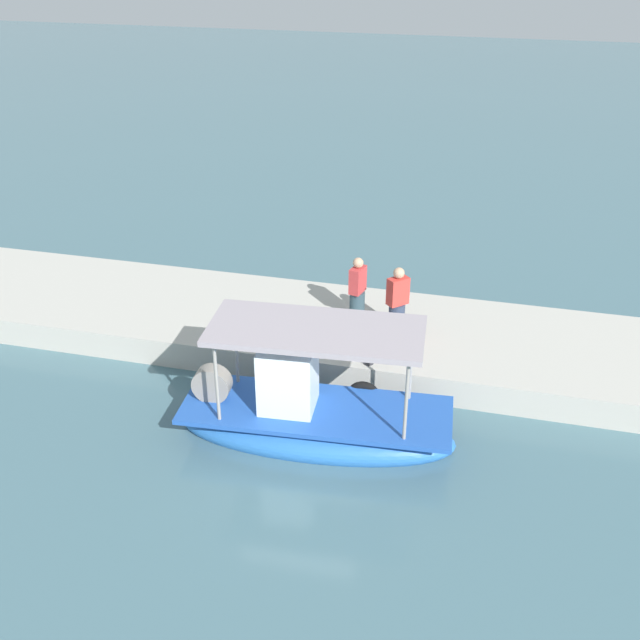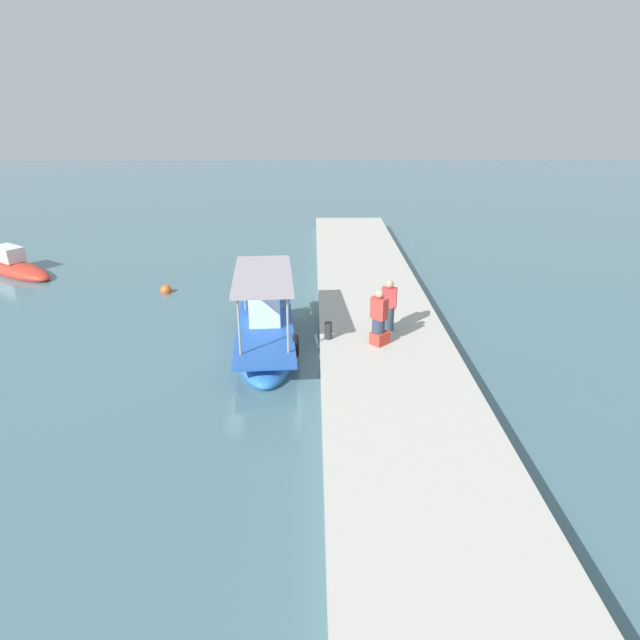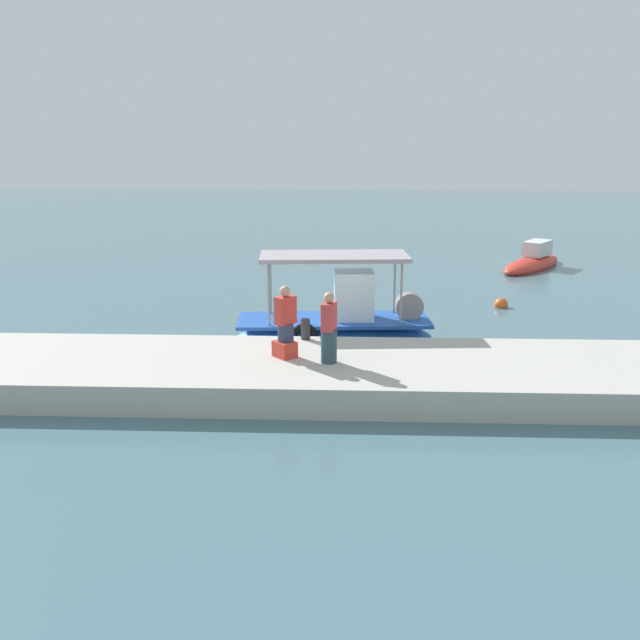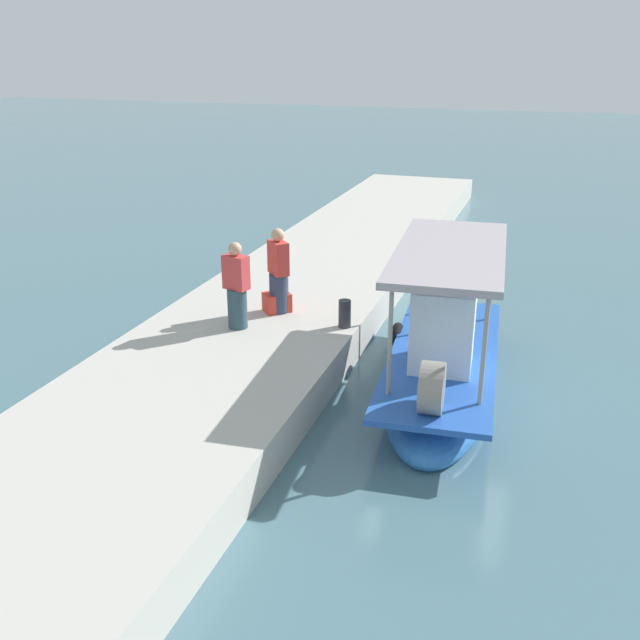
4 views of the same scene
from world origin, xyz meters
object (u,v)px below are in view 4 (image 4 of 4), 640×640
(fisherman_near_bollard, at_px, (237,290))
(cargo_crate, at_px, (277,302))
(main_fishing_boat, at_px, (442,366))
(fisherman_by_crate, at_px, (279,275))
(mooring_bollard, at_px, (345,314))

(fisherman_near_bollard, relative_size, cargo_crate, 3.28)
(main_fishing_boat, height_order, cargo_crate, main_fishing_boat)
(main_fishing_boat, distance_m, fisherman_by_crate, 3.87)
(fisherman_by_crate, xyz_separation_m, cargo_crate, (-0.02, -0.06, -0.60))
(main_fishing_boat, xyz_separation_m, fisherman_near_bollard, (-0.12, -3.99, 0.97))
(cargo_crate, bearing_deg, mooring_bollard, 75.54)
(fisherman_near_bollard, relative_size, mooring_bollard, 3.12)
(main_fishing_boat, distance_m, fisherman_near_bollard, 4.11)
(fisherman_near_bollard, height_order, cargo_crate, fisherman_near_bollard)
(cargo_crate, bearing_deg, fisherman_near_bollard, -19.53)
(fisherman_near_bollard, distance_m, mooring_bollard, 2.12)
(mooring_bollard, distance_m, cargo_crate, 1.62)
(fisherman_near_bollard, xyz_separation_m, mooring_bollard, (-0.67, 1.95, -0.50))
(fisherman_near_bollard, relative_size, fisherman_by_crate, 0.97)
(fisherman_by_crate, bearing_deg, fisherman_near_bollard, -22.57)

